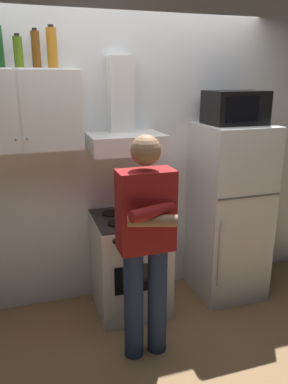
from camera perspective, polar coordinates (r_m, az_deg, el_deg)
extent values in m
plane|color=olive|center=(3.38, 0.00, -19.02)|extent=(7.00, 7.00, 0.00)
cube|color=white|center=(3.37, -3.13, 6.10)|extent=(4.80, 0.10, 2.70)
cube|color=white|center=(2.99, -18.42, 11.65)|extent=(0.90, 0.34, 0.60)
cube|color=white|center=(2.82, -13.76, 11.75)|extent=(0.43, 0.01, 0.58)
sphere|color=#B2B2B7|center=(2.82, -18.89, 7.65)|extent=(0.02, 0.02, 0.02)
sphere|color=#B2B2B7|center=(2.82, -17.26, 7.80)|extent=(0.02, 0.02, 0.02)
cube|color=white|center=(3.34, -2.16, -10.84)|extent=(0.60, 0.60, 0.85)
cube|color=black|center=(3.16, -2.25, -3.92)|extent=(0.59, 0.59, 0.01)
cube|color=black|center=(3.07, -0.60, -12.95)|extent=(0.42, 0.01, 0.24)
cylinder|color=black|center=(3.02, -4.02, -4.74)|extent=(0.16, 0.16, 0.01)
cylinder|color=black|center=(3.09, 0.68, -4.21)|extent=(0.16, 0.16, 0.01)
cylinder|color=black|center=(3.24, -5.04, -3.24)|extent=(0.16, 0.16, 0.01)
cylinder|color=black|center=(3.30, -0.63, -2.77)|extent=(0.16, 0.16, 0.01)
cylinder|color=black|center=(2.86, -4.43, -7.52)|extent=(0.04, 0.02, 0.04)
cylinder|color=black|center=(2.89, -1.91, -7.21)|extent=(0.04, 0.02, 0.04)
cylinder|color=black|center=(2.93, 0.75, -6.87)|extent=(0.04, 0.02, 0.04)
cylinder|color=black|center=(2.97, 3.14, -6.55)|extent=(0.04, 0.02, 0.04)
cube|color=white|center=(3.08, -2.78, 7.44)|extent=(0.60, 0.44, 0.15)
cube|color=white|center=(3.17, -3.56, 14.53)|extent=(0.20, 0.16, 0.60)
cube|color=silver|center=(3.54, 12.77, -3.00)|extent=(0.60, 0.60, 1.60)
cube|color=#4C4C4C|center=(3.22, 15.73, -0.71)|extent=(0.59, 0.01, 0.01)
cylinder|color=silver|center=(3.26, 11.44, -9.25)|extent=(0.02, 0.02, 0.60)
cube|color=black|center=(3.36, 13.65, 12.36)|extent=(0.48, 0.36, 0.28)
cube|color=black|center=(3.18, 14.75, 12.05)|extent=(0.30, 0.01, 0.20)
cylinder|color=navy|center=(2.81, -1.58, -16.69)|extent=(0.14, 0.14, 0.85)
cylinder|color=navy|center=(2.86, 2.03, -16.08)|extent=(0.14, 0.14, 0.85)
cube|color=maroon|center=(2.52, 0.26, -2.85)|extent=(0.38, 0.20, 0.56)
cylinder|color=maroon|center=(2.38, 1.30, -3.04)|extent=(0.33, 0.17, 0.08)
cylinder|color=#8C6647|center=(2.40, 1.29, -4.38)|extent=(0.33, 0.17, 0.08)
sphere|color=#8C6647|center=(2.41, 0.27, 6.36)|extent=(0.20, 0.20, 0.20)
cylinder|color=#B7BABF|center=(3.07, 0.69, -3.12)|extent=(0.19, 0.19, 0.11)
cylinder|color=black|center=(3.02, -1.46, -2.65)|extent=(0.05, 0.01, 0.01)
cylinder|color=black|center=(3.09, 2.79, -2.19)|extent=(0.05, 0.01, 0.01)
cylinder|color=brown|center=(3.00, -16.09, 20.04)|extent=(0.06, 0.06, 0.25)
cylinder|color=black|center=(3.01, -16.32, 22.62)|extent=(0.03, 0.03, 0.02)
cylinder|color=#4C6B19|center=(2.95, -18.55, 19.47)|extent=(0.06, 0.06, 0.21)
cylinder|color=black|center=(2.96, -18.77, 21.66)|extent=(0.04, 0.04, 0.02)
cylinder|color=#B7721E|center=(3.03, -13.79, 20.43)|extent=(0.08, 0.08, 0.28)
cylinder|color=black|center=(3.05, -14.01, 23.25)|extent=(0.04, 0.04, 0.02)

